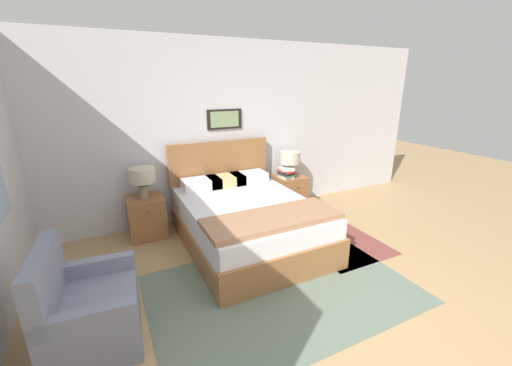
# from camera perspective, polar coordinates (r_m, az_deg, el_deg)

# --- Properties ---
(ground_plane) EXTENTS (16.00, 16.00, 0.00)m
(ground_plane) POSITION_cam_1_polar(r_m,az_deg,el_deg) (2.92, 19.01, -26.55)
(ground_plane) COLOR tan
(wall_back) EXTENTS (7.45, 0.09, 2.60)m
(wall_back) POSITION_cam_1_polar(r_m,az_deg,el_deg) (4.77, -6.11, 9.29)
(wall_back) COLOR silver
(wall_back) RESTS_ON ground_plane
(area_rug_main) EXTENTS (2.58, 1.75, 0.01)m
(area_rug_main) POSITION_cam_1_polar(r_m,az_deg,el_deg) (3.37, 4.70, -18.59)
(area_rug_main) COLOR slate
(area_rug_main) RESTS_ON ground_plane
(area_rug_bedside) EXTENTS (0.97, 1.54, 0.01)m
(area_rug_bedside) POSITION_cam_1_polar(r_m,az_deg,el_deg) (4.46, 13.40, -9.31)
(area_rug_bedside) COLOR brown
(area_rug_bedside) RESTS_ON ground_plane
(bed) EXTENTS (1.53, 2.05, 1.18)m
(bed) POSITION_cam_1_polar(r_m,az_deg,el_deg) (4.05, -1.67, -6.67)
(bed) COLOR #936038
(bed) RESTS_ON ground_plane
(armchair) EXTENTS (0.72, 0.84, 0.85)m
(armchair) POSITION_cam_1_polar(r_m,az_deg,el_deg) (2.99, -28.34, -19.68)
(armchair) COLOR gray
(armchair) RESTS_ON ground_plane
(nightstand_near_window) EXTENTS (0.47, 0.47, 0.55)m
(nightstand_near_window) POSITION_cam_1_polar(r_m,az_deg,el_deg) (4.49, -19.27, -5.85)
(nightstand_near_window) COLOR #936038
(nightstand_near_window) RESTS_ON ground_plane
(nightstand_by_door) EXTENTS (0.47, 0.47, 0.55)m
(nightstand_by_door) POSITION_cam_1_polar(r_m,az_deg,el_deg) (5.20, 6.14, -1.66)
(nightstand_by_door) COLOR #936038
(nightstand_by_door) RESTS_ON ground_plane
(table_lamp_near_window) EXTENTS (0.33, 0.33, 0.40)m
(table_lamp_near_window) POSITION_cam_1_polar(r_m,az_deg,el_deg) (4.32, -19.99, 1.15)
(table_lamp_near_window) COLOR gray
(table_lamp_near_window) RESTS_ON nightstand_near_window
(table_lamp_by_door) EXTENTS (0.33, 0.33, 0.40)m
(table_lamp_by_door) POSITION_cam_1_polar(r_m,az_deg,el_deg) (5.06, 6.18, 4.45)
(table_lamp_by_door) COLOR gray
(table_lamp_by_door) RESTS_ON nightstand_by_door
(book_thick_bottom) EXTENTS (0.20, 0.22, 0.03)m
(book_thick_bottom) POSITION_cam_1_polar(r_m,az_deg,el_deg) (5.02, 5.51, 1.13)
(book_thick_bottom) COLOR silver
(book_thick_bottom) RESTS_ON nightstand_by_door
(book_hardcover_middle) EXTENTS (0.19, 0.26, 0.03)m
(book_hardcover_middle) POSITION_cam_1_polar(r_m,az_deg,el_deg) (5.01, 5.52, 1.45)
(book_hardcover_middle) COLOR #4C7551
(book_hardcover_middle) RESTS_ON book_thick_bottom
(book_novel_upper) EXTENTS (0.21, 0.24, 0.04)m
(book_novel_upper) POSITION_cam_1_polar(r_m,az_deg,el_deg) (5.00, 5.53, 1.82)
(book_novel_upper) COLOR #232328
(book_novel_upper) RESTS_ON book_hardcover_middle
(book_slim_near_top) EXTENTS (0.22, 0.29, 0.03)m
(book_slim_near_top) POSITION_cam_1_polar(r_m,az_deg,el_deg) (4.99, 5.54, 2.23)
(book_slim_near_top) COLOR #B7332D
(book_slim_near_top) RESTS_ON book_novel_upper
(book_paperback_top) EXTENTS (0.24, 0.28, 0.03)m
(book_paperback_top) POSITION_cam_1_polar(r_m,az_deg,el_deg) (4.99, 5.55, 2.60)
(book_paperback_top) COLOR silver
(book_paperback_top) RESTS_ON book_slim_near_top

